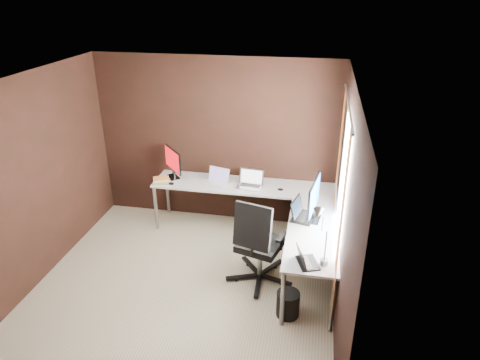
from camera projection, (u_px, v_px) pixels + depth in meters
The scene contains 15 objects.
room at pixel (209, 194), 4.72m from camera, with size 3.60×3.60×2.50m.
desk at pixel (265, 205), 5.75m from camera, with size 2.65×2.25×0.73m.
drawer_pedestal at pixel (307, 229), 5.91m from camera, with size 0.42×0.50×0.60m, color silver.
monitor_left at pixel (173, 162), 6.33m from camera, with size 0.37×0.40×0.45m.
monitor_right at pixel (314, 198), 5.17m from camera, with size 0.19×0.64×0.53m.
laptop_white at pixel (217, 180), 6.23m from camera, with size 0.38×0.31×0.22m.
laptop_silver at pixel (250, 183), 6.14m from camera, with size 0.38×0.29×0.24m.
laptop_black_big at pixel (301, 213), 5.32m from camera, with size 0.34×0.42×0.24m.
laptop_black_small at pixel (305, 260), 4.45m from camera, with size 0.28×0.33×0.19m.
book_stack at pixel (161, 180), 6.25m from camera, with size 0.28×0.25×0.08m.
mouse_left at pixel (171, 184), 6.19m from camera, with size 0.09×0.06×0.04m, color black.
mouse_corner at pixel (280, 189), 6.02m from camera, with size 0.08×0.05×0.03m, color black.
desk_lamp at pixel (320, 229), 4.36m from camera, with size 0.19×0.23×0.62m.
office_chair at pixel (259, 257), 5.24m from camera, with size 0.64×0.67×1.15m.
wastebasket at pixel (288, 304), 4.76m from camera, with size 0.26×0.26×0.30m, color black.
Camera 1 is at (1.46, -4.00, 3.41)m, focal length 32.00 mm.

